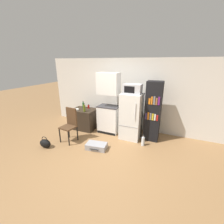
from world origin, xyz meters
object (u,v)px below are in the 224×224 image
object	(u,v)px
refrigerator	(131,116)
bottle_green_tall	(83,105)
suitcase_large_flat	(96,146)
kitchen_hutch	(109,106)
bowl	(76,110)
bottle_olive_oil	(84,108)
chair	(70,122)
side_table	(84,119)
bottle_ketchup_red	(89,107)
handbag	(45,143)
microwave	(133,89)
bookshelf	(153,112)
water_bottle_front	(143,141)

from	to	relation	value
refrigerator	bottle_green_tall	size ratio (longest dim) A/B	5.78
bottle_green_tall	suitcase_large_flat	bearing A→B (deg)	-45.37
kitchen_hutch	bowl	size ratio (longest dim) A/B	11.38
kitchen_hutch	bottle_olive_oil	size ratio (longest dim) A/B	6.94
chair	side_table	bearing A→B (deg)	103.44
bottle_ketchup_red	bottle_green_tall	xyz separation A→B (m)	(-0.21, -0.02, 0.04)
bottle_olive_oil	handbag	distance (m)	1.61
microwave	handbag	world-z (taller)	microwave
bookshelf	bottle_olive_oil	bearing A→B (deg)	-171.39
side_table	water_bottle_front	distance (m)	2.28
bookshelf	suitcase_large_flat	size ratio (longest dim) A/B	2.98
bottle_ketchup_red	bottle_olive_oil	world-z (taller)	bottle_olive_oil
refrigerator	water_bottle_front	world-z (taller)	refrigerator
microwave	bottle_green_tall	xyz separation A→B (m)	(-1.87, 0.15, -0.75)
bowl	water_bottle_front	world-z (taller)	bowl
water_bottle_front	bottle_ketchup_red	bearing A→B (deg)	165.76
bookshelf	bottle_green_tall	distance (m)	2.49
bottle_ketchup_red	suitcase_large_flat	size ratio (longest dim) A/B	0.24
bowl	bottle_ketchup_red	bearing A→B (deg)	54.63
kitchen_hutch	bottle_ketchup_red	world-z (taller)	kitchen_hutch
refrigerator	bookshelf	world-z (taller)	bookshelf
kitchen_hutch	bookshelf	distance (m)	1.44
microwave	suitcase_large_flat	bearing A→B (deg)	-122.61
suitcase_large_flat	handbag	world-z (taller)	handbag
water_bottle_front	kitchen_hutch	bearing A→B (deg)	160.95
handbag	water_bottle_front	bearing A→B (deg)	25.36
suitcase_large_flat	bottle_green_tall	bearing A→B (deg)	126.17
bowl	refrigerator	bearing A→B (deg)	5.86
bookshelf	bottle_green_tall	world-z (taller)	bookshelf
microwave	bottle_ketchup_red	world-z (taller)	microwave
bottle_ketchup_red	water_bottle_front	world-z (taller)	bottle_ketchup_red
bottle_green_tall	refrigerator	bearing A→B (deg)	-4.69
kitchen_hutch	chair	size ratio (longest dim) A/B	1.96
bowl	suitcase_large_flat	size ratio (longest dim) A/B	0.29
bottle_olive_oil	water_bottle_front	size ratio (longest dim) A/B	0.86
refrigerator	bottle_olive_oil	size ratio (longest dim) A/B	4.96
handbag	bookshelf	bearing A→B (deg)	32.44
suitcase_large_flat	water_bottle_front	bearing A→B (deg)	22.24
handbag	water_bottle_front	world-z (taller)	water_bottle_front
bookshelf	water_bottle_front	xyz separation A→B (m)	(-0.14, -0.50, -0.77)
water_bottle_front	refrigerator	bearing A→B (deg)	142.80
bottle_ketchup_red	water_bottle_front	distance (m)	2.31
side_table	handbag	xyz separation A→B (m)	(-0.30, -1.56, -0.24)
kitchen_hutch	refrigerator	xyz separation A→B (m)	(0.82, -0.08, -0.21)
suitcase_large_flat	handbag	size ratio (longest dim) A/B	1.69
bottle_green_tall	water_bottle_front	xyz separation A→B (m)	(2.36, -0.52, -0.68)
bowl	suitcase_large_flat	distance (m)	1.66
bottle_green_tall	chair	xyz separation A→B (m)	(0.23, -1.08, -0.23)
side_table	bookshelf	size ratio (longest dim) A/B	0.46
side_table	suitcase_large_flat	distance (m)	1.53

